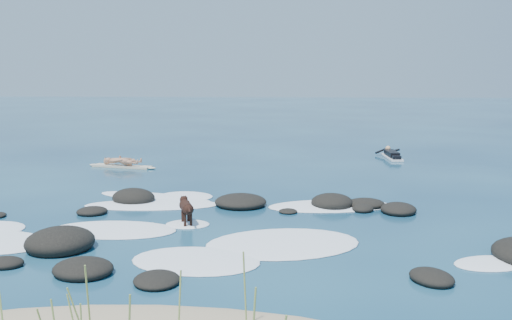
{
  "coord_description": "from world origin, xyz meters",
  "views": [
    {
      "loc": [
        2.08,
        -14.54,
        3.68
      ],
      "look_at": [
        0.86,
        4.0,
        0.9
      ],
      "focal_mm": 40.0,
      "sensor_mm": 36.0,
      "label": 1
    }
  ],
  "objects": [
    {
      "name": "ground",
      "position": [
        0.0,
        0.0,
        0.0
      ],
      "size": [
        160.0,
        160.0,
        0.0
      ],
      "primitive_type": "plane",
      "color": "#0A2642",
      "rests_on": "ground"
    },
    {
      "name": "reef_rocks",
      "position": [
        0.29,
        -1.42,
        0.11
      ],
      "size": [
        14.37,
        7.73,
        0.61
      ],
      "color": "black",
      "rests_on": "ground"
    },
    {
      "name": "breaking_foam",
      "position": [
        -1.13,
        -0.95,
        0.01
      ],
      "size": [
        13.58,
        8.02,
        0.12
      ],
      "color": "white",
      "rests_on": "ground"
    },
    {
      "name": "standing_surfer_rig",
      "position": [
        -4.77,
        7.62,
        0.67
      ],
      "size": [
        2.97,
        1.09,
        1.7
      ],
      "rotation": [
        0.0,
        0.0,
        -0.24
      ],
      "color": "beige",
      "rests_on": "ground"
    },
    {
      "name": "paddling_surfer_rig",
      "position": [
        6.46,
        10.96,
        0.15
      ],
      "size": [
        1.15,
        2.57,
        0.45
      ],
      "rotation": [
        0.0,
        0.0,
        1.62
      ],
      "color": "white",
      "rests_on": "ground"
    },
    {
      "name": "dog",
      "position": [
        -0.53,
        -1.01,
        0.47
      ],
      "size": [
        0.52,
        1.07,
        0.7
      ],
      "rotation": [
        0.0,
        0.0,
        1.92
      ],
      "color": "black",
      "rests_on": "ground"
    }
  ]
}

